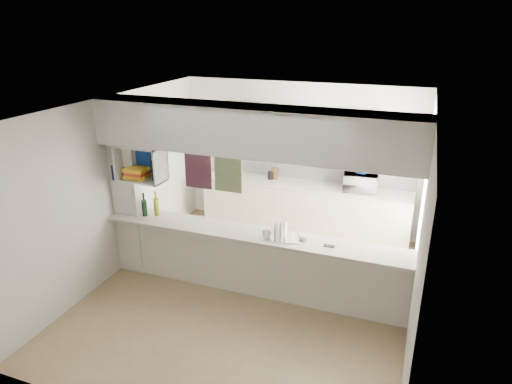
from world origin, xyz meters
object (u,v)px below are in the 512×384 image
at_px(microwave, 360,182).
at_px(dish_rack, 283,231).
at_px(bowl, 362,172).
at_px(wine_bottles, 151,207).

bearing_deg(microwave, dish_rack, 65.51).
bearing_deg(bowl, microwave, 147.95).
distance_m(dish_rack, wine_bottles, 2.00).
relative_size(bowl, dish_rack, 0.50).
relative_size(dish_rack, wine_bottles, 1.28).
distance_m(bowl, dish_rack, 2.20).
bearing_deg(wine_bottles, bowl, 37.53).
height_order(dish_rack, wine_bottles, wine_bottles).
bearing_deg(microwave, bowl, 141.47).
xyz_separation_m(microwave, bowl, (0.01, -0.00, 0.18)).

